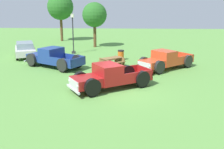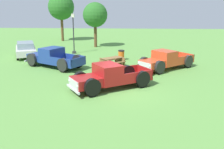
% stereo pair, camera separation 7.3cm
% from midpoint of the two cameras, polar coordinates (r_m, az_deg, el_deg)
% --- Properties ---
extents(ground_plane, '(80.00, 80.00, 0.00)m').
position_cam_midpoint_polar(ground_plane, '(16.34, 2.30, -3.51)').
color(ground_plane, '#5B9342').
extents(pickup_truck_foreground, '(5.42, 4.36, 1.60)m').
position_cam_midpoint_polar(pickup_truck_foreground, '(16.40, -1.03, -0.63)').
color(pickup_truck_foreground, maroon).
rests_on(pickup_truck_foreground, ground_plane).
extents(pickup_truck_behind_left, '(5.04, 4.64, 1.56)m').
position_cam_midpoint_polar(pickup_truck_behind_left, '(21.65, 11.25, 2.97)').
color(pickup_truck_behind_left, '#D14723').
rests_on(pickup_truck_behind_left, ground_plane).
extents(pickup_truck_behind_right, '(5.56, 4.30, 1.63)m').
position_cam_midpoint_polar(pickup_truck_behind_right, '(22.81, -12.91, 3.60)').
color(pickup_truck_behind_right, navy).
rests_on(pickup_truck_behind_right, ground_plane).
extents(sedan_distant_a, '(3.39, 4.80, 1.48)m').
position_cam_midpoint_polar(sedan_distant_a, '(27.71, -18.17, 5.27)').
color(sedan_distant_a, silver).
rests_on(sedan_distant_a, ground_plane).
extents(lamp_post_near, '(0.36, 0.36, 4.23)m').
position_cam_midpoint_polar(lamp_post_near, '(28.20, -8.29, 8.99)').
color(lamp_post_near, '#2D2D33').
rests_on(lamp_post_near, ground_plane).
extents(picnic_table, '(2.33, 2.27, 0.78)m').
position_cam_midpoint_polar(picnic_table, '(22.28, 0.16, 2.97)').
color(picnic_table, olive).
rests_on(picnic_table, ground_plane).
extents(trash_can, '(0.59, 0.59, 0.95)m').
position_cam_midpoint_polar(trash_can, '(24.89, 2.10, 4.25)').
color(trash_can, orange).
rests_on(trash_can, ground_plane).
extents(oak_tree_east, '(3.57, 3.57, 6.48)m').
position_cam_midpoint_polar(oak_tree_east, '(37.94, -10.93, 14.19)').
color(oak_tree_east, brown).
rests_on(oak_tree_east, ground_plane).
extents(oak_tree_west, '(2.93, 2.93, 5.33)m').
position_cam_midpoint_polar(oak_tree_west, '(32.07, -3.62, 12.76)').
color(oak_tree_west, brown).
rests_on(oak_tree_west, ground_plane).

